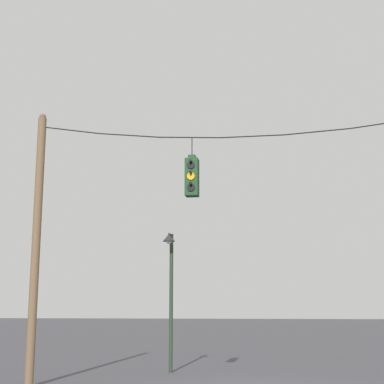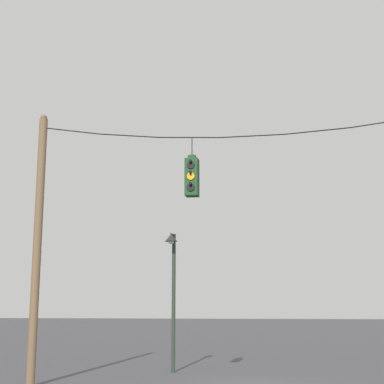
# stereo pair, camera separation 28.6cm
# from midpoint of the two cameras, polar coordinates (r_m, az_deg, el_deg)

# --- Properties ---
(utility_pole_left) EXTENTS (0.23, 0.23, 7.31)m
(utility_pole_left) POSITION_cam_midpoint_polar(r_m,az_deg,el_deg) (16.34, -15.38, -4.93)
(utility_pole_left) COLOR brown
(utility_pole_left) RESTS_ON ground_plane
(span_wire) EXTENTS (11.64, 0.03, 0.57)m
(span_wire) POSITION_cam_midpoint_polar(r_m,az_deg,el_deg) (15.53, 5.32, 6.05)
(span_wire) COLOR black
(traffic_light_near_left_pole) EXTENTS (0.34, 0.58, 1.58)m
(traffic_light_near_left_pole) POSITION_cam_midpoint_polar(r_m,az_deg,el_deg) (15.39, -0.53, 1.48)
(traffic_light_near_left_pole) COLOR #143819
(street_lamp) EXTENTS (0.40, 0.70, 4.35)m
(street_lamp) POSITION_cam_midpoint_polar(r_m,az_deg,el_deg) (18.97, -2.56, -8.03)
(street_lamp) COLOR #233323
(street_lamp) RESTS_ON ground_plane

